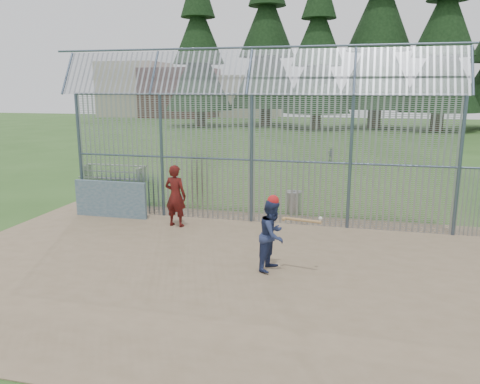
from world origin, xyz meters
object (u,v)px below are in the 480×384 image
(batter, at_px, (273,235))
(onlooker, at_px, (175,196))
(bleacher, at_px, (113,173))
(dugout_wall, at_px, (111,199))
(trash_can, at_px, (293,202))

(batter, height_order, onlooker, onlooker)
(bleacher, bearing_deg, batter, -44.67)
(batter, distance_m, onlooker, 4.46)
(batter, relative_size, onlooker, 0.88)
(bleacher, bearing_deg, onlooker, -48.04)
(dugout_wall, bearing_deg, trash_can, 19.47)
(trash_can, bearing_deg, batter, -87.91)
(dugout_wall, relative_size, bleacher, 0.83)
(onlooker, relative_size, trash_can, 2.33)
(batter, relative_size, bleacher, 0.56)
(batter, height_order, trash_can, batter)
(dugout_wall, relative_size, batter, 1.49)
(onlooker, bearing_deg, batter, 150.31)
(trash_can, bearing_deg, onlooker, -142.77)
(dugout_wall, height_order, onlooker, onlooker)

